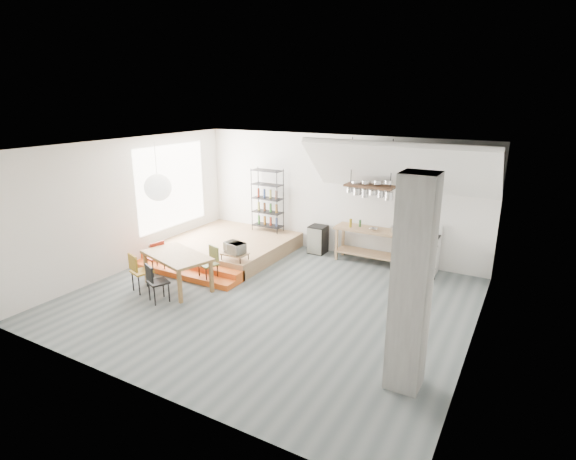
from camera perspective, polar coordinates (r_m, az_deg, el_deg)
The scene contains 26 objects.
floor at distance 9.66m, azimuth -2.48°, elevation -8.79°, with size 8.00×8.00×0.00m, color #545E61.
wall_back at distance 12.10m, azimuth 6.20°, elevation 4.42°, with size 8.00×0.04×3.20m, color silver.
wall_left at distance 11.64m, azimuth -19.59°, elevation 3.05°, with size 0.04×7.00×3.20m, color silver.
wall_right at distance 7.84m, azimuth 23.13°, elevation -3.69°, with size 0.04×7.00×3.20m, color silver.
ceiling at distance 8.77m, azimuth -2.74°, elevation 10.45°, with size 8.00×7.00×0.02m, color white.
slope_ceiling at distance 10.79m, azimuth 13.95°, elevation 7.66°, with size 4.40×1.80×0.15m, color white.
window_pane at distance 12.60m, azimuth -14.53°, elevation 5.39°, with size 0.02×2.50×2.20m, color white.
platform at distance 12.43m, azimuth -7.45°, elevation -1.99°, with size 3.00×3.00×0.40m, color #A77B53.
step_lower at distance 11.08m, azimuth -13.45°, elevation -5.42°, with size 3.00×0.35×0.13m, color orange.
step_upper at distance 11.30m, azimuth -12.28°, elevation -4.55°, with size 3.00×0.35×0.27m, color orange.
concrete_column at distance 6.55m, azimuth 15.41°, elevation -6.85°, with size 0.50×0.50×3.20m, color slate.
kitchen_counter at distance 11.66m, azimuth 10.34°, elevation -1.20°, with size 1.80×0.60×0.91m.
stove at distance 11.37m, azimuth 16.98°, elevation -2.92°, with size 0.60×0.60×1.18m.
pot_rack at distance 11.11m, azimuth 10.44°, elevation 5.11°, with size 1.20×0.50×1.43m.
wire_shelving at distance 12.81m, azimuth -2.63°, elevation 3.93°, with size 0.88×0.38×1.80m.
microwave_shelf at distance 10.75m, azimuth -6.76°, elevation -3.03°, with size 0.60×0.40×0.16m.
paper_lantern at distance 10.39m, azimuth -16.19°, elevation 5.20°, with size 0.60×0.60×0.60m, color white.
dining_table at distance 10.27m, azimuth -13.94°, elevation -3.48°, with size 1.84×1.36×0.78m.
chair_mustard at distance 10.32m, azimuth -18.45°, elevation -4.76°, with size 0.51×0.51×0.89m.
chair_black at distance 9.73m, azimuth -16.57°, elevation -6.08°, with size 0.51×0.51×0.84m.
chair_olive at distance 10.53m, azimuth -9.83°, elevation -3.88°, with size 0.48×0.48×0.83m.
chair_red at distance 11.18m, azimuth -16.46°, elevation -3.04°, with size 0.46×0.46×0.85m.
rolling_cart at distance 10.94m, azimuth 15.83°, elevation -3.14°, with size 0.97×0.72×0.86m.
mini_fridge at distance 12.31m, azimuth 3.82°, elevation -1.19°, with size 0.45×0.45×0.76m, color black.
microwave at distance 10.70m, azimuth -6.79°, elevation -2.26°, with size 0.48×0.33×0.27m, color beige.
bowl at distance 11.49m, azimuth 10.83°, elevation 0.12°, with size 0.20×0.20×0.05m, color silver.
Camera 1 is at (4.63, -7.39, 4.15)m, focal length 28.00 mm.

